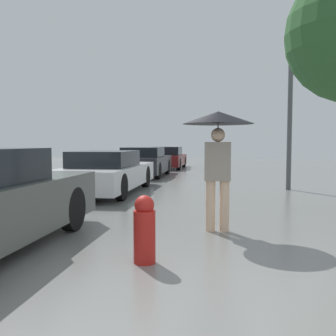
{
  "coord_description": "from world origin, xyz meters",
  "views": [
    {
      "loc": [
        -0.16,
        -2.7,
        1.36
      ],
      "look_at": [
        -1.0,
        3.04,
        0.97
      ],
      "focal_mm": 40.0,
      "sensor_mm": 36.0,
      "label": 1
    }
  ],
  "objects_px": {
    "parked_car_second": "(107,172)",
    "parked_car_farthest": "(168,158)",
    "pedestrian": "(218,135)",
    "fire_hydrant": "(144,229)",
    "street_lamp": "(290,95)",
    "parked_car_third": "(144,162)"
  },
  "relations": [
    {
      "from": "street_lamp",
      "to": "fire_hydrant",
      "type": "relative_size",
      "value": 5.34
    },
    {
      "from": "pedestrian",
      "to": "parked_car_farthest",
      "type": "bearing_deg",
      "value": 101.47
    },
    {
      "from": "parked_car_second",
      "to": "parked_car_farthest",
      "type": "bearing_deg",
      "value": 88.79
    },
    {
      "from": "street_lamp",
      "to": "fire_hydrant",
      "type": "height_order",
      "value": "street_lamp"
    },
    {
      "from": "pedestrian",
      "to": "street_lamp",
      "type": "relative_size",
      "value": 0.45
    },
    {
      "from": "pedestrian",
      "to": "fire_hydrant",
      "type": "relative_size",
      "value": 2.38
    },
    {
      "from": "fire_hydrant",
      "to": "pedestrian",
      "type": "bearing_deg",
      "value": 64.41
    },
    {
      "from": "pedestrian",
      "to": "parked_car_farthest",
      "type": "distance_m",
      "value": 14.44
    },
    {
      "from": "parked_car_second",
      "to": "parked_car_third",
      "type": "xyz_separation_m",
      "value": [
        -0.05,
        5.12,
        0.02
      ]
    },
    {
      "from": "pedestrian",
      "to": "fire_hydrant",
      "type": "height_order",
      "value": "pedestrian"
    },
    {
      "from": "parked_car_farthest",
      "to": "street_lamp",
      "type": "distance_m",
      "value": 10.15
    },
    {
      "from": "parked_car_second",
      "to": "parked_car_third",
      "type": "bearing_deg",
      "value": 90.6
    },
    {
      "from": "street_lamp",
      "to": "fire_hydrant",
      "type": "xyz_separation_m",
      "value": [
        -2.76,
        -7.13,
        -2.34
      ]
    },
    {
      "from": "street_lamp",
      "to": "fire_hydrant",
      "type": "bearing_deg",
      "value": -111.18
    },
    {
      "from": "pedestrian",
      "to": "parked_car_second",
      "type": "distance_m",
      "value": 5.24
    },
    {
      "from": "pedestrian",
      "to": "parked_car_third",
      "type": "xyz_separation_m",
      "value": [
        -3.13,
        9.26,
        -0.91
      ]
    },
    {
      "from": "pedestrian",
      "to": "parked_car_third",
      "type": "bearing_deg",
      "value": 108.68
    },
    {
      "from": "fire_hydrant",
      "to": "parked_car_farthest",
      "type": "bearing_deg",
      "value": 97.48
    },
    {
      "from": "parked_car_second",
      "to": "parked_car_farthest",
      "type": "distance_m",
      "value": 9.99
    },
    {
      "from": "pedestrian",
      "to": "fire_hydrant",
      "type": "distance_m",
      "value": 2.14
    },
    {
      "from": "parked_car_second",
      "to": "fire_hydrant",
      "type": "height_order",
      "value": "parked_car_second"
    },
    {
      "from": "parked_car_second",
      "to": "parked_car_farthest",
      "type": "height_order",
      "value": "parked_car_farthest"
    }
  ]
}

